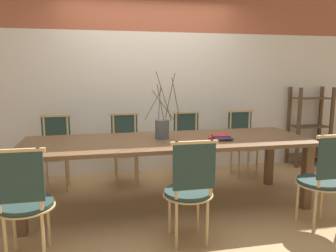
{
  "coord_description": "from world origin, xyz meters",
  "views": [
    {
      "loc": [
        -0.72,
        -3.44,
        1.48
      ],
      "look_at": [
        0.0,
        0.0,
        0.91
      ],
      "focal_mm": 35.0,
      "sensor_mm": 36.0,
      "label": 1
    }
  ],
  "objects": [
    {
      "name": "chair_far_left",
      "position": [
        -0.4,
        0.85,
        0.51
      ],
      "size": [
        0.44,
        0.44,
        0.94
      ],
      "rotation": [
        0.0,
        0.0,
        3.14
      ],
      "color": "#233833",
      "rests_on": "ground_plane"
    },
    {
      "name": "chair_far_center",
      "position": [
        0.47,
        0.85,
        0.51
      ],
      "size": [
        0.44,
        0.44,
        0.94
      ],
      "rotation": [
        0.0,
        0.0,
        3.14
      ],
      "color": "#233833",
      "rests_on": "ground_plane"
    },
    {
      "name": "wall_rear",
      "position": [
        0.0,
        1.39,
        1.6
      ],
      "size": [
        12.0,
        0.06,
        3.2
      ],
      "color": "beige",
      "rests_on": "ground_plane"
    },
    {
      "name": "chair_near_center",
      "position": [
        1.32,
        -0.85,
        0.51
      ],
      "size": [
        0.44,
        0.44,
        0.94
      ],
      "color": "#233833",
      "rests_on": "ground_plane"
    },
    {
      "name": "chair_far_right",
      "position": [
        1.28,
        0.85,
        0.51
      ],
      "size": [
        0.44,
        0.44,
        0.94
      ],
      "rotation": [
        0.0,
        0.0,
        3.14
      ],
      "color": "#233833",
      "rests_on": "ground_plane"
    },
    {
      "name": "vase_centerpiece",
      "position": [
        -0.05,
        0.08,
        0.87
      ],
      "size": [
        0.41,
        0.41,
        0.74
      ],
      "color": "#4C5156",
      "rests_on": "dining_table"
    },
    {
      "name": "chair_near_left",
      "position": [
        0.01,
        -0.85,
        0.51
      ],
      "size": [
        0.44,
        0.44,
        0.94
      ],
      "color": "#233833",
      "rests_on": "ground_plane"
    },
    {
      "name": "dining_table",
      "position": [
        0.0,
        0.0,
        0.68
      ],
      "size": [
        3.13,
        1.02,
        0.76
      ],
      "color": "brown",
      "rests_on": "ground_plane"
    },
    {
      "name": "ground_plane",
      "position": [
        0.0,
        0.0,
        0.0
      ],
      "size": [
        16.0,
        16.0,
        0.0
      ],
      "primitive_type": "plane",
      "color": "#A87F51"
    },
    {
      "name": "shelving_rack",
      "position": [
        2.56,
        1.15,
        0.62
      ],
      "size": [
        0.62,
        0.32,
        1.25
      ],
      "color": "#513823",
      "rests_on": "ground_plane"
    },
    {
      "name": "chair_near_leftend",
      "position": [
        -1.32,
        -0.85,
        0.51
      ],
      "size": [
        0.44,
        0.44,
        0.94
      ],
      "color": "#233833",
      "rests_on": "ground_plane"
    },
    {
      "name": "book_stack",
      "position": [
        0.57,
        -0.12,
        0.78
      ],
      "size": [
        0.25,
        0.22,
        0.05
      ],
      "color": "maroon",
      "rests_on": "dining_table"
    },
    {
      "name": "chair_far_leftend",
      "position": [
        -1.29,
        0.85,
        0.51
      ],
      "size": [
        0.44,
        0.44,
        0.94
      ],
      "rotation": [
        0.0,
        0.0,
        3.14
      ],
      "color": "#233833",
      "rests_on": "ground_plane"
    }
  ]
}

